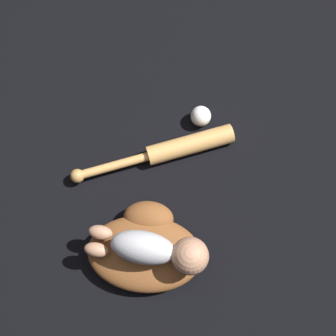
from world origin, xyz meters
TOP-DOWN VIEW (x-y plane):
  - ground_plane at (0.00, 0.00)m, footprint 6.00×6.00m
  - baseball_glove at (0.01, -0.01)m, footprint 0.38×0.32m
  - baby_figure at (0.05, -0.03)m, footprint 0.35×0.13m
  - baseball_bat at (-0.01, 0.31)m, footprint 0.47×0.34m
  - baseball at (0.04, 0.46)m, footprint 0.07×0.07m

SIDE VIEW (x-z plane):
  - ground_plane at x=0.00m, z-range 0.00..0.00m
  - baseball_bat at x=-0.01m, z-range 0.00..0.06m
  - baseball at x=0.04m, z-range 0.00..0.07m
  - baseball_glove at x=0.01m, z-range 0.00..0.09m
  - baby_figure at x=0.05m, z-range 0.08..0.19m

